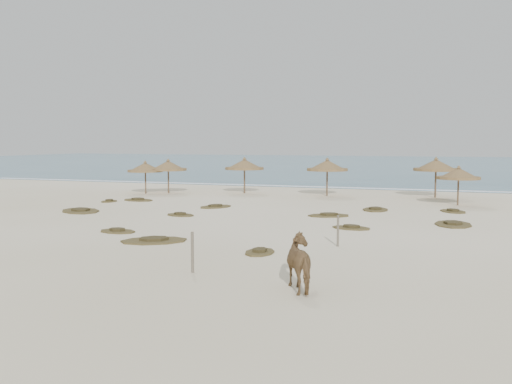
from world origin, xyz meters
TOP-DOWN VIEW (x-y plane):
  - ground at (0.00, 0.00)m, footprint 160.00×160.00m
  - ocean at (0.00, 75.00)m, footprint 200.00×100.00m
  - foam_line at (0.00, 26.00)m, footprint 70.00×0.60m
  - palapa_0 at (-10.67, 16.89)m, footprint 3.60×3.60m
  - palapa_1 at (-12.11, 16.07)m, footprint 3.36×3.36m
  - palapa_2 at (-5.39, 18.73)m, footprint 3.25×3.25m
  - palapa_3 at (0.76, 18.78)m, footprint 3.46×3.46m
  - palapa_4 at (7.94, 20.07)m, footprint 3.77×3.77m
  - palapa_5 at (9.40, 15.66)m, footprint 2.67×2.67m
  - horse at (5.75, -6.26)m, footprint 1.59×1.84m
  - fence_post_near at (2.18, -5.43)m, footprint 0.11×0.11m
  - fence_post_far at (5.34, 0.11)m, footprint 0.09×0.09m
  - scrub_1 at (-9.97, 5.59)m, footprint 3.50×3.37m
  - scrub_2 at (-4.04, 5.88)m, footprint 1.89×1.53m
  - scrub_3 at (3.21, 8.24)m, footprint 2.56×2.21m
  - scrub_4 at (5.05, 4.49)m, footprint 1.93×1.45m
  - scrub_5 at (9.25, 7.13)m, footprint 1.83×2.64m
  - scrub_6 at (-10.04, 11.62)m, footprint 2.51×1.97m
  - scrub_7 at (5.11, 11.58)m, footprint 1.56×2.25m
  - scrub_8 at (-11.34, 10.33)m, footprint 1.03×1.46m
  - scrub_9 at (-1.49, -1.26)m, footprint 3.05×2.75m
  - scrub_10 at (9.18, 12.19)m, footprint 1.91×2.16m
  - scrub_11 at (-4.09, 0.22)m, footprint 1.85×1.36m
  - scrub_12 at (3.07, -2.03)m, footprint 1.07×1.56m
  - scrub_13 at (-3.82, 9.88)m, footprint 2.10×2.52m

SIDE VIEW (x-z plane):
  - ground at x=0.00m, z-range 0.00..0.00m
  - ocean at x=0.00m, z-range 0.00..0.01m
  - foam_line at x=0.00m, z-range 0.00..0.01m
  - scrub_2 at x=-4.04m, z-range -0.03..0.13m
  - scrub_3 at x=3.21m, z-range -0.03..0.13m
  - scrub_5 at x=9.25m, z-range -0.03..0.13m
  - scrub_6 at x=-10.04m, z-range -0.03..0.13m
  - scrub_8 at x=-11.34m, z-range -0.03..0.13m
  - scrub_9 at x=-1.49m, z-range -0.03..0.13m
  - scrub_10 at x=9.18m, z-range -0.03..0.13m
  - scrub_13 at x=-3.82m, z-range -0.03..0.13m
  - scrub_1 at x=-9.97m, z-range -0.03..0.13m
  - scrub_4 at x=5.05m, z-range -0.03..0.13m
  - scrub_7 at x=5.11m, z-range -0.03..0.13m
  - scrub_11 at x=-4.09m, z-range -0.03..0.13m
  - scrub_12 at x=3.07m, z-range -0.03..0.13m
  - fence_post_far at x=5.34m, z-range 0.00..1.15m
  - fence_post_near at x=2.18m, z-range 0.00..1.20m
  - horse at x=5.75m, z-range 0.00..1.43m
  - palapa_5 at x=9.40m, z-range 0.66..3.06m
  - palapa_1 at x=-12.11m, z-range 0.67..3.10m
  - palapa_0 at x=-10.67m, z-range 0.71..3.27m
  - palapa_2 at x=-5.39m, z-range 0.74..3.42m
  - palapa_3 at x=0.76m, z-range 0.74..3.44m
  - palapa_4 at x=7.94m, z-range 0.77..3.56m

